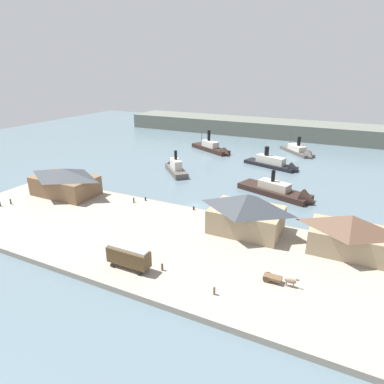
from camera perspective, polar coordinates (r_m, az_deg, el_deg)
The scene contains 21 objects.
ground_plane at distance 91.58m, azimuth 0.65°, elevation -2.44°, with size 320.00×320.00×0.00m, color slate.
quay_promenade at distance 74.04m, azimuth -6.77°, elevation -8.03°, with size 110.00×36.00×1.20m, color #9E9384.
seawall_edge at distance 88.41m, azimuth -0.36°, elevation -2.97°, with size 110.00×0.80×1.00m, color gray.
ferry_shed_west_terminal at distance 102.08m, azimuth -21.01°, elevation 1.71°, with size 18.32×11.17×7.82m.
ferry_shed_customs_shed at distance 74.83m, azimuth 9.37°, elevation -3.51°, with size 15.76×11.31×8.81m.
ferry_shed_east_terminal at distance 72.96m, azimuth 25.46°, elevation -6.43°, with size 14.95×9.99×7.94m.
street_tram at distance 62.63m, azimuth -10.86°, elevation -10.74°, with size 8.35×2.68×4.38m.
horse_cart at distance 60.41m, azimuth 14.67°, elevation -14.22°, with size 5.97×1.65×1.87m.
pedestrian_near_cart at distance 102.18m, azimuth -28.75°, elevation -1.43°, with size 0.41×0.41×1.65m.
pedestrian_near_east_shed at distance 62.12m, azimuth -5.14°, elevation -12.70°, with size 0.39×0.39×1.57m.
pedestrian_at_waters_edge at distance 56.38m, azimuth 3.83°, elevation -16.57°, with size 0.39×0.39×1.59m.
pedestrian_near_west_shed at distance 102.07m, azimuth -30.18°, elevation -1.70°, with size 0.43×0.43×1.73m.
pedestrian_by_tram at distance 91.88m, azimuth -9.99°, elevation -1.37°, with size 0.41×0.41×1.67m.
mooring_post_west at distance 86.13m, azimuth 0.30°, elevation -2.80°, with size 0.44×0.44×0.90m, color black.
mooring_post_center_west at distance 92.94m, azimuth -8.01°, elevation -1.20°, with size 0.44×0.44×0.90m, color black.
ferry_moored_east at distance 120.83m, azimuth -2.94°, elevation 4.19°, with size 14.89×15.32×9.37m.
ferry_approaching_west at distance 130.03m, azimuth 14.34°, elevation 4.62°, with size 23.14×12.00×9.38m.
ferry_near_quay at distance 101.20m, azimuth 15.54°, elevation -0.19°, with size 25.04×13.52×9.57m.
ferry_outer_harbor at distance 153.72m, azimuth 18.10°, elevation 6.63°, with size 18.20×19.11×9.94m.
ferry_mid_harbor at distance 150.88m, azimuth 3.73°, elevation 7.48°, with size 23.53×15.88×10.60m.
far_headland at distance 192.21m, azimuth 15.16°, elevation 10.45°, with size 180.00×24.00×8.00m, color #60665B.
Camera 1 is at (36.10, -76.05, 36.07)m, focal length 31.01 mm.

